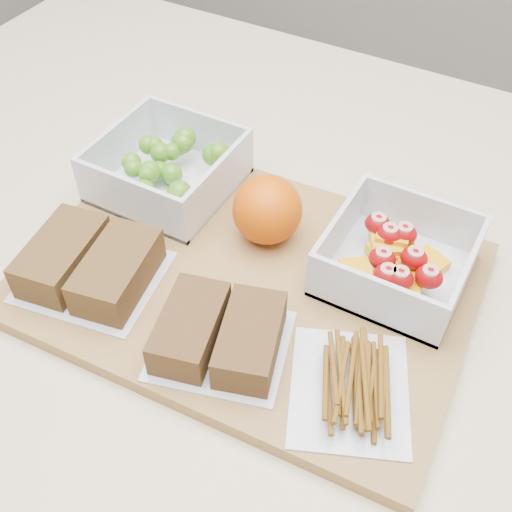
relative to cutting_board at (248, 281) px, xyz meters
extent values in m
cube|color=beige|center=(0.00, 0.02, -0.46)|extent=(1.20, 0.90, 0.90)
cube|color=#9E7741|center=(0.00, 0.00, 0.00)|extent=(0.43, 0.32, 0.02)
cube|color=silver|center=(-0.14, 0.07, 0.01)|extent=(0.14, 0.14, 0.01)
cube|color=silver|center=(-0.14, 0.14, 0.04)|extent=(0.14, 0.01, 0.06)
cube|color=silver|center=(-0.14, 0.01, 0.04)|extent=(0.14, 0.01, 0.06)
cube|color=silver|center=(-0.08, 0.07, 0.04)|extent=(0.01, 0.13, 0.06)
cube|color=silver|center=(-0.21, 0.07, 0.04)|extent=(0.01, 0.13, 0.06)
sphere|color=#48831B|center=(-0.15, 0.06, 0.03)|extent=(0.02, 0.02, 0.02)
sphere|color=#48831B|center=(-0.18, 0.06, 0.04)|extent=(0.02, 0.02, 0.02)
sphere|color=#48831B|center=(-0.15, 0.11, 0.04)|extent=(0.02, 0.02, 0.02)
sphere|color=#48831B|center=(-0.14, 0.07, 0.03)|extent=(0.02, 0.02, 0.02)
sphere|color=#48831B|center=(-0.18, 0.09, 0.04)|extent=(0.02, 0.02, 0.02)
sphere|color=#48831B|center=(-0.15, 0.07, 0.03)|extent=(0.02, 0.02, 0.02)
sphere|color=#48831B|center=(-0.17, 0.09, 0.04)|extent=(0.02, 0.02, 0.02)
sphere|color=#48831B|center=(-0.10, 0.03, 0.05)|extent=(0.03, 0.03, 0.03)
sphere|color=#48831B|center=(-0.11, 0.11, 0.04)|extent=(0.02, 0.02, 0.02)
sphere|color=#48831B|center=(-0.15, 0.12, 0.05)|extent=(0.02, 0.02, 0.02)
sphere|color=#48831B|center=(-0.17, 0.05, 0.04)|extent=(0.02, 0.02, 0.02)
sphere|color=#48831B|center=(-0.10, 0.11, 0.05)|extent=(0.02, 0.02, 0.02)
sphere|color=#48831B|center=(-0.14, 0.03, 0.04)|extent=(0.02, 0.02, 0.02)
sphere|color=#48831B|center=(-0.15, 0.11, 0.04)|extent=(0.02, 0.02, 0.02)
sphere|color=#48831B|center=(-0.16, 0.09, 0.04)|extent=(0.02, 0.02, 0.02)
sphere|color=#48831B|center=(-0.14, 0.11, 0.04)|extent=(0.02, 0.02, 0.02)
sphere|color=#48831B|center=(-0.10, 0.03, 0.04)|extent=(0.02, 0.02, 0.02)
sphere|color=#48831B|center=(-0.09, 0.03, 0.03)|extent=(0.02, 0.02, 0.02)
sphere|color=#48831B|center=(-0.15, 0.09, 0.04)|extent=(0.02, 0.02, 0.02)
sphere|color=#48831B|center=(-0.15, 0.05, 0.04)|extent=(0.02, 0.02, 0.02)
cube|color=silver|center=(0.12, 0.07, 0.01)|extent=(0.13, 0.13, 0.00)
cube|color=silver|center=(0.12, 0.13, 0.04)|extent=(0.13, 0.00, 0.05)
cube|color=silver|center=(0.12, 0.01, 0.04)|extent=(0.13, 0.00, 0.05)
cube|color=silver|center=(0.19, 0.07, 0.04)|extent=(0.00, 0.12, 0.05)
cube|color=silver|center=(0.06, 0.07, 0.04)|extent=(0.00, 0.12, 0.05)
cube|color=orange|center=(0.13, 0.05, 0.02)|extent=(0.04, 0.04, 0.01)
cube|color=orange|center=(0.11, 0.09, 0.03)|extent=(0.05, 0.05, 0.01)
cube|color=orange|center=(0.13, 0.07, 0.03)|extent=(0.04, 0.05, 0.01)
cube|color=orange|center=(0.15, 0.09, 0.02)|extent=(0.04, 0.05, 0.01)
cube|color=orange|center=(0.11, 0.08, 0.03)|extent=(0.04, 0.04, 0.01)
cube|color=orange|center=(0.11, 0.09, 0.04)|extent=(0.04, 0.03, 0.01)
cube|color=orange|center=(0.10, 0.03, 0.03)|extent=(0.04, 0.04, 0.01)
cube|color=orange|center=(0.14, 0.04, 0.03)|extent=(0.04, 0.04, 0.01)
cube|color=orange|center=(0.11, 0.08, 0.02)|extent=(0.04, 0.04, 0.01)
ellipsoid|color=#9C0709|center=(0.14, 0.07, 0.04)|extent=(0.03, 0.02, 0.02)
ellipsoid|color=#9C0709|center=(0.13, 0.04, 0.04)|extent=(0.03, 0.02, 0.02)
ellipsoid|color=#9C0709|center=(0.09, 0.10, 0.04)|extent=(0.03, 0.02, 0.02)
ellipsoid|color=#9C0709|center=(0.16, 0.05, 0.04)|extent=(0.03, 0.02, 0.02)
ellipsoid|color=#9C0709|center=(0.11, 0.09, 0.04)|extent=(0.03, 0.02, 0.02)
ellipsoid|color=#9C0709|center=(0.12, 0.04, 0.04)|extent=(0.03, 0.02, 0.02)
ellipsoid|color=#9C0709|center=(0.11, 0.05, 0.04)|extent=(0.03, 0.02, 0.02)
ellipsoid|color=#9C0709|center=(0.12, 0.10, 0.04)|extent=(0.03, 0.02, 0.02)
sphere|color=#DD5405|center=(-0.01, 0.06, 0.04)|extent=(0.07, 0.07, 0.07)
cube|color=silver|center=(-0.13, -0.08, 0.01)|extent=(0.14, 0.13, 0.00)
cube|color=brown|center=(-0.16, -0.08, 0.03)|extent=(0.07, 0.10, 0.04)
cube|color=brown|center=(-0.10, -0.07, 0.03)|extent=(0.07, 0.10, 0.04)
cube|color=silver|center=(0.02, -0.08, 0.01)|extent=(0.14, 0.13, 0.00)
cube|color=brown|center=(-0.01, -0.09, 0.03)|extent=(0.07, 0.10, 0.03)
cube|color=brown|center=(0.05, -0.08, 0.03)|extent=(0.07, 0.10, 0.03)
cube|color=silver|center=(0.14, -0.07, 0.01)|extent=(0.13, 0.15, 0.00)
camera|label=1|loc=(0.21, -0.36, 0.47)|focal=45.00mm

